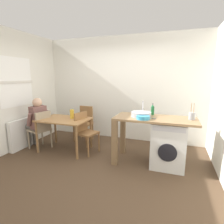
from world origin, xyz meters
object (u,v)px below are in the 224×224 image
(dining_table, at_px, (64,123))
(washing_machine, at_px, (168,144))
(utensil_crock, at_px, (192,116))
(bottle_tall_green, at_px, (153,110))
(chair_spare_by_wall, at_px, (85,121))
(mixing_bowl, at_px, (143,117))
(chair_person_seat, at_px, (41,128))
(chair_opposite, at_px, (85,130))
(vase, at_px, (72,114))
(seated_person, at_px, (36,120))

(dining_table, distance_m, washing_machine, 2.27)
(utensil_crock, bearing_deg, bottle_tall_green, 164.17)
(chair_spare_by_wall, height_order, mixing_bowl, mixing_bowl)
(chair_spare_by_wall, xyz_separation_m, utensil_crock, (2.52, -0.72, 0.48))
(chair_person_seat, relative_size, utensil_crock, 3.00)
(chair_opposite, bearing_deg, vase, -80.19)
(chair_spare_by_wall, relative_size, washing_machine, 1.05)
(dining_table, bearing_deg, utensil_crock, 1.13)
(dining_table, xyz_separation_m, vase, (0.15, 0.10, 0.20))
(dining_table, distance_m, chair_spare_by_wall, 0.79)
(chair_opposite, height_order, seated_person, seated_person)
(chair_person_seat, xyz_separation_m, chair_opposite, (1.03, 0.19, 0.00))
(seated_person, bearing_deg, chair_person_seat, -90.00)
(mixing_bowl, bearing_deg, washing_machine, 23.53)
(dining_table, xyz_separation_m, mixing_bowl, (1.81, -0.20, 0.31))
(bottle_tall_green, relative_size, mixing_bowl, 0.95)
(chair_opposite, height_order, vase, vase)
(mixing_bowl, bearing_deg, seated_person, 177.24)
(dining_table, height_order, chair_spare_by_wall, chair_spare_by_wall)
(mixing_bowl, xyz_separation_m, vase, (-1.66, 0.30, -0.11))
(seated_person, distance_m, vase, 0.89)
(washing_machine, bearing_deg, chair_opposite, 177.75)
(vase, bearing_deg, seated_person, -168.25)
(chair_person_seat, relative_size, seated_person, 0.75)
(bottle_tall_green, bearing_deg, seated_person, -172.82)
(washing_machine, xyz_separation_m, mixing_bowl, (-0.45, -0.20, 0.53))
(washing_machine, bearing_deg, vase, 177.27)
(dining_table, relative_size, chair_opposite, 1.22)
(bottle_tall_green, xyz_separation_m, mixing_bowl, (-0.11, -0.45, -0.07))
(chair_person_seat, height_order, utensil_crock, utensil_crock)
(chair_person_seat, relative_size, mixing_bowl, 3.76)
(chair_person_seat, relative_size, chair_spare_by_wall, 1.00)
(washing_machine, bearing_deg, utensil_crock, 8.10)
(chair_spare_by_wall, distance_m, utensil_crock, 2.67)
(chair_person_seat, relative_size, vase, 4.38)
(chair_opposite, bearing_deg, washing_machine, 102.88)
(bottle_tall_green, bearing_deg, washing_machine, -36.58)
(dining_table, height_order, chair_person_seat, chair_person_seat)
(washing_machine, bearing_deg, bottle_tall_green, 143.42)
(chair_person_seat, height_order, seated_person, seated_person)
(chair_opposite, height_order, chair_spare_by_wall, same)
(chair_opposite, bearing_deg, utensil_crock, 104.66)
(chair_spare_by_wall, bearing_deg, vase, 96.16)
(washing_machine, relative_size, utensil_crock, 2.87)
(chair_opposite, distance_m, mixing_bowl, 1.43)
(chair_spare_by_wall, height_order, vase, vase)
(utensil_crock, bearing_deg, washing_machine, -171.90)
(washing_machine, distance_m, vase, 2.15)
(chair_person_seat, distance_m, mixing_bowl, 2.40)
(vase, bearing_deg, chair_opposite, -5.32)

